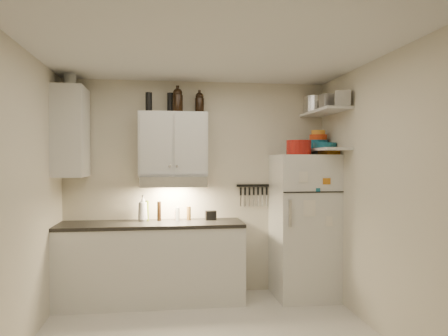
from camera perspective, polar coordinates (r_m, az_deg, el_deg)
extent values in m
cube|color=silver|center=(4.00, -1.84, 15.12)|extent=(3.20, 3.00, 0.02)
cube|color=beige|center=(5.40, -3.53, -2.55)|extent=(3.20, 0.02, 2.60)
cube|color=beige|center=(4.06, -25.13, -3.81)|extent=(0.02, 3.00, 2.60)
cube|color=beige|center=(4.37, 19.71, -3.44)|extent=(0.02, 3.00, 2.60)
cube|color=silver|center=(5.20, -9.44, -12.29)|extent=(2.10, 0.60, 0.88)
cube|color=black|center=(5.11, -9.46, -7.26)|extent=(2.10, 0.62, 0.04)
cube|color=silver|center=(5.20, -6.69, 3.10)|extent=(0.80, 0.33, 0.75)
cube|color=silver|center=(5.17, -19.37, 4.45)|extent=(0.33, 0.55, 1.00)
cube|color=silver|center=(5.14, -6.66, -1.73)|extent=(0.76, 0.46, 0.12)
cube|color=silver|center=(5.34, 10.38, -7.45)|extent=(0.70, 0.68, 1.70)
cube|color=silver|center=(5.26, 12.98, 7.15)|extent=(0.30, 0.95, 0.03)
cube|color=silver|center=(5.23, 12.96, 2.36)|extent=(0.30, 0.95, 0.03)
cube|color=black|center=(5.47, 3.83, -2.30)|extent=(0.42, 0.02, 0.03)
cylinder|color=maroon|center=(5.11, 9.73, 2.66)|extent=(0.34, 0.34, 0.17)
cube|color=#C37018|center=(5.25, 13.72, 2.14)|extent=(0.22, 0.27, 0.08)
cylinder|color=silver|center=(5.19, 10.93, 2.24)|extent=(0.07, 0.07, 0.10)
cylinder|color=silver|center=(5.60, 11.81, 8.03)|extent=(0.39, 0.39, 0.21)
cube|color=#AAAAAD|center=(5.18, 13.51, 8.39)|extent=(0.19, 0.17, 0.18)
cube|color=#AAAAAD|center=(4.92, 15.23, 8.71)|extent=(0.21, 0.21, 0.16)
cylinder|color=#155E78|center=(5.46, 12.07, 3.02)|extent=(0.27, 0.27, 0.11)
cylinder|color=red|center=(5.43, 12.21, 3.93)|extent=(0.21, 0.21, 0.06)
cylinder|color=orange|center=(5.43, 12.21, 4.55)|extent=(0.17, 0.17, 0.05)
cylinder|color=#155E78|center=(5.30, 13.04, 2.86)|extent=(0.29, 0.29, 0.07)
cylinder|color=black|center=(5.27, -7.00, 8.44)|extent=(0.11, 0.11, 0.23)
cylinder|color=black|center=(5.17, -9.80, 8.49)|extent=(0.09, 0.09, 0.22)
cylinder|color=silver|center=(5.27, -19.48, 10.84)|extent=(0.14, 0.14, 0.18)
imported|color=silver|center=(5.24, -10.55, -4.96)|extent=(0.16, 0.16, 0.34)
cylinder|color=brown|center=(5.26, -4.62, -5.92)|extent=(0.06, 0.06, 0.16)
cylinder|color=#60751D|center=(5.25, -10.04, -5.51)|extent=(0.06, 0.06, 0.24)
cylinder|color=black|center=(5.23, -8.47, -5.59)|extent=(0.05, 0.05, 0.23)
cylinder|color=silver|center=(5.20, -6.10, -6.00)|extent=(0.06, 0.06, 0.16)
cylinder|color=maroon|center=(5.26, -6.11, -6.15)|extent=(0.06, 0.06, 0.12)
cube|color=black|center=(5.26, -1.75, -6.20)|extent=(0.13, 0.10, 0.11)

